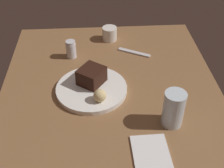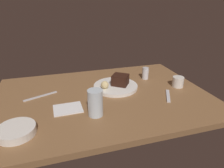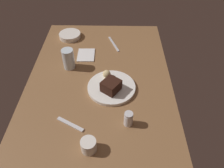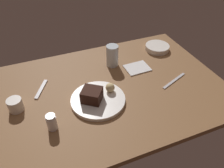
{
  "view_description": "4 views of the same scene",
  "coord_description": "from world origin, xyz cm",
  "views": [
    {
      "loc": [
        75.82,
        -5.2,
        76.04
      ],
      "look_at": [
        -6.34,
        0.25,
        8.86
      ],
      "focal_mm": 47.28,
      "sensor_mm": 36.0,
      "label": 1
    },
    {
      "loc": [
        24.39,
        99.69,
        54.85
      ],
      "look_at": [
        -7.79,
        -8.05,
        5.49
      ],
      "focal_mm": 32.17,
      "sensor_mm": 36.0,
      "label": 2
    },
    {
      "loc": [
        -95.38,
        -9.17,
        90.33
      ],
      "look_at": [
        -8.55,
        -7.55,
        5.22
      ],
      "focal_mm": 34.71,
      "sensor_mm": 36.0,
      "label": 3
    },
    {
      "loc": [
        -32.99,
        -82.96,
        80.05
      ],
      "look_at": [
        -0.19,
        -1.64,
        6.72
      ],
      "focal_mm": 35.56,
      "sensor_mm": 36.0,
      "label": 4
    }
  ],
  "objects": [
    {
      "name": "coffee_cup",
      "position": [
        -47.58,
        1.81,
        6.14
      ],
      "size": [
        6.9,
        6.9,
        6.29
      ],
      "primitive_type": "cylinder",
      "color": "silver",
      "rests_on": "dining_table"
    },
    {
      "name": "dining_table",
      "position": [
        0.0,
        0.0,
        1.5
      ],
      "size": [
        120.0,
        84.0,
        3.0
      ],
      "primitive_type": "cube",
      "color": "brown",
      "rests_on": "ground"
    },
    {
      "name": "dessert_plate",
      "position": [
        -9.87,
        -7.28,
        3.93
      ],
      "size": [
        26.91,
        26.91,
        1.86
      ],
      "primitive_type": "cylinder",
      "color": "white",
      "rests_on": "dining_table"
    },
    {
      "name": "water_glass",
      "position": [
        8.43,
        19.25,
        9.45
      ],
      "size": [
        7.13,
        7.13,
        12.91
      ],
      "primitive_type": "cylinder",
      "color": "silver",
      "rests_on": "dining_table"
    },
    {
      "name": "folded_napkin",
      "position": [
        20.73,
        10.31,
        3.3
      ],
      "size": [
        14.28,
        11.45,
        0.6
      ],
      "primitive_type": "cube",
      "rotation": [
        0.0,
        0.0,
        0.02
      ],
      "color": "white",
      "rests_on": "dining_table"
    },
    {
      "name": "dessert_spoon",
      "position": [
        -34.79,
        12.14,
        3.35
      ],
      "size": [
        8.7,
        14.06,
        0.7
      ],
      "primitive_type": "cube",
      "rotation": [
        0.0,
        0.0,
        4.22
      ],
      "color": "silver",
      "rests_on": "dining_table"
    },
    {
      "name": "salt_shaker",
      "position": [
        -33.72,
        -15.79,
        6.92
      ],
      "size": [
        4.34,
        4.34,
        7.94
      ],
      "color": "silver",
      "rests_on": "dining_table"
    },
    {
      "name": "chocolate_cake_slice",
      "position": [
        -12.79,
        -7.1,
        8.02
      ],
      "size": [
        12.36,
        12.21,
        6.31
      ],
      "primitive_type": "cube",
      "rotation": [
        0.0,
        0.0,
        2.51
      ],
      "color": "black",
      "rests_on": "dessert_plate"
    },
    {
      "name": "bread_roll",
      "position": [
        -2.29,
        -4.34,
        7.18
      ],
      "size": [
        4.64,
        4.64,
        4.64
      ],
      "primitive_type": "sphere",
      "color": "#DBC184",
      "rests_on": "dessert_plate"
    }
  ]
}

